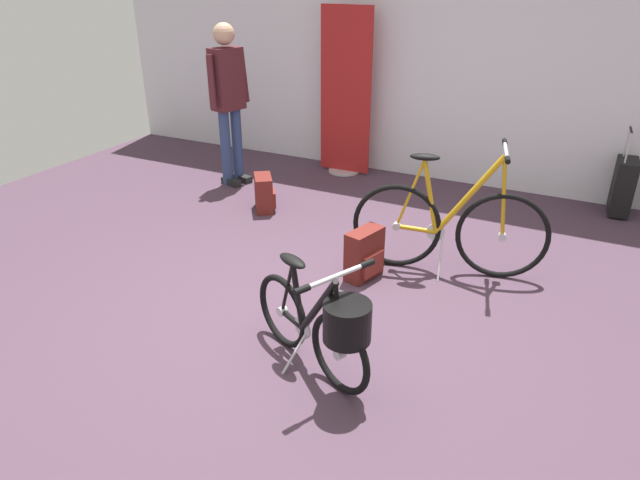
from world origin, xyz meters
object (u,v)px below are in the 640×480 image
Objects in this scene: folding_bike_foreground at (323,324)px; handbag_on_floor at (264,193)px; rolling_suitcase at (623,186)px; backpack_on_floor at (365,255)px; floor_banner_stand at (345,101)px; display_bike_left at (449,226)px; visitor_near_wall at (228,95)px.

folding_bike_foreground is 2.59m from handbag_on_floor.
rolling_suitcase is at bearing 25.09° from handbag_on_floor.
backpack_on_floor is at bearing -29.94° from handbag_on_floor.
floor_banner_stand is 1.25× the size of display_bike_left.
floor_banner_stand is at bearing -178.94° from rolling_suitcase.
rolling_suitcase is (3.83, 0.92, -0.67)m from visitor_near_wall.
visitor_near_wall is (-2.36, 2.53, 0.60)m from folding_bike_foreground.
folding_bike_foreground is 0.66× the size of display_bike_left.
rolling_suitcase reaches higher than folding_bike_foreground.
visitor_near_wall reaches higher than backpack_on_floor.
folding_bike_foreground reaches higher than handbag_on_floor.
floor_banner_stand is 2.54m from display_bike_left.
floor_banner_stand is 1.29m from visitor_near_wall.
floor_banner_stand reaches higher than visitor_near_wall.
floor_banner_stand reaches higher than display_bike_left.
floor_banner_stand is 1.91× the size of folding_bike_foreground.
backpack_on_floor is (2.12, -1.33, -0.76)m from visitor_near_wall.
floor_banner_stand is 2.94m from rolling_suitcase.
rolling_suitcase is 3.43m from handbag_on_floor.
visitor_near_wall is 2.01× the size of rolling_suitcase.
rolling_suitcase is 2.11× the size of backpack_on_floor.
display_bike_left is 2.23m from rolling_suitcase.
handbag_on_floor is at bearing -154.91° from rolling_suitcase.
handbag_on_floor is (-1.92, 0.43, -0.21)m from display_bike_left.
visitor_near_wall reaches higher than handbag_on_floor.
display_bike_left is 2.88m from visitor_near_wall.
backpack_on_floor is (-0.24, 1.19, -0.17)m from folding_bike_foreground.
rolling_suitcase is (1.18, 1.89, -0.10)m from display_bike_left.
display_bike_left is (0.29, 1.57, 0.02)m from folding_bike_foreground.
floor_banner_stand is 2.19× the size of rolling_suitcase.
visitor_near_wall is at bearing 147.88° from backpack_on_floor.
display_bike_left reaches higher than handbag_on_floor.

